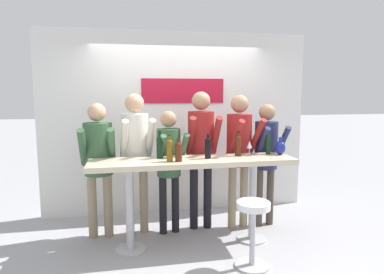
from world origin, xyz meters
TOP-DOWN VIEW (x-y plane):
  - ground_plane at (0.00, 0.00)m, footprint 40.00×40.00m
  - back_wall at (0.00, 1.26)m, footprint 4.01×0.12m
  - tasting_table at (0.00, 0.00)m, footprint 2.41×0.53m
  - bar_stool at (0.51, -0.63)m, footprint 0.37×0.37m
  - person_far_left at (-1.11, 0.44)m, footprint 0.42×0.53m
  - person_left at (-0.65, 0.47)m, footprint 0.45×0.58m
  - person_center_left at (-0.24, 0.41)m, footprint 0.41×0.52m
  - person_center at (0.20, 0.48)m, footprint 0.42×0.55m
  - person_center_right at (0.70, 0.41)m, footprint 0.46×0.59m
  - person_right at (1.09, 0.42)m, footprint 0.40×0.52m
  - wine_bottle_0 at (0.99, 0.13)m, footprint 0.06×0.06m
  - wine_bottle_1 at (-0.19, -0.10)m, footprint 0.08×0.08m
  - wine_bottle_2 at (0.18, 0.01)m, footprint 0.07×0.07m
  - wine_bottle_3 at (-0.38, 0.13)m, footprint 0.08×0.08m
  - wine_bottle_4 at (-0.29, -0.08)m, footprint 0.07×0.07m
  - wine_bottle_5 at (0.58, 0.10)m, footprint 0.08×0.08m
  - wine_glass_0 at (0.73, 0.12)m, footprint 0.07×0.07m
  - decorative_vase at (1.12, 0.08)m, footprint 0.13×0.13m

SIDE VIEW (x-z plane):
  - ground_plane at x=0.00m, z-range 0.00..0.00m
  - bar_stool at x=0.51m, z-range 0.11..0.82m
  - tasting_table at x=0.00m, z-range 0.35..1.41m
  - person_center_left at x=-0.24m, z-range 0.20..1.80m
  - person_right at x=1.09m, z-range 0.22..1.89m
  - person_far_left at x=-1.11m, z-range 0.21..1.90m
  - person_center_right at x=0.70m, z-range 0.23..2.03m
  - person_left at x=-0.65m, z-range 0.23..2.04m
  - decorative_vase at x=1.12m, z-range 1.03..1.25m
  - person_center at x=0.20m, z-range 0.23..2.07m
  - wine_bottle_1 at x=-0.19m, z-range 1.05..1.31m
  - wine_glass_0 at x=0.73m, z-range 1.09..1.27m
  - wine_bottle_2 at x=0.18m, z-range 1.04..1.34m
  - wine_bottle_0 at x=0.99m, z-range 1.04..1.35m
  - wine_bottle_5 at x=0.58m, z-range 1.04..1.35m
  - wine_bottle_4 at x=-0.29m, z-range 1.04..1.35m
  - wine_bottle_3 at x=-0.38m, z-range 1.04..1.37m
  - back_wall at x=0.00m, z-range 0.00..2.72m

